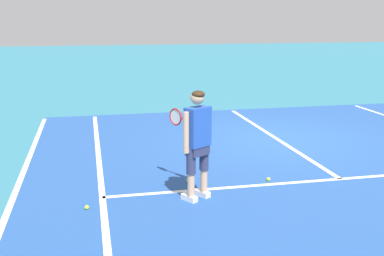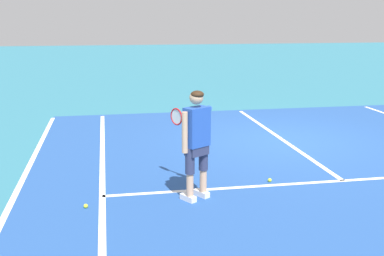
{
  "view_description": "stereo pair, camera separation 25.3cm",
  "coord_description": "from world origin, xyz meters",
  "px_view_note": "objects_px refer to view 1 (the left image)",
  "views": [
    {
      "loc": [
        -4.24,
        -10.05,
        2.77
      ],
      "look_at": [
        -2.66,
        -2.83,
        1.05
      ],
      "focal_mm": 44.58,
      "sensor_mm": 36.0,
      "label": 1
    },
    {
      "loc": [
        -3.99,
        -10.1,
        2.77
      ],
      "look_at": [
        -2.66,
        -2.83,
        1.05
      ],
      "focal_mm": 44.58,
      "sensor_mm": 36.0,
      "label": 2
    }
  ],
  "objects_px": {
    "tennis_ball_near_feet": "(268,179)",
    "tennis_ball_by_baseline": "(87,207)",
    "tennis_ball_mid_court": "(188,181)",
    "tennis_player": "(197,137)"
  },
  "relations": [
    {
      "from": "tennis_ball_near_feet",
      "to": "tennis_ball_by_baseline",
      "type": "bearing_deg",
      "value": -168.75
    },
    {
      "from": "tennis_player",
      "to": "tennis_ball_near_feet",
      "type": "xyz_separation_m",
      "value": [
        1.4,
        0.53,
        -0.96
      ]
    },
    {
      "from": "tennis_player",
      "to": "tennis_ball_mid_court",
      "type": "distance_m",
      "value": 1.21
    },
    {
      "from": "tennis_ball_mid_court",
      "to": "tennis_ball_by_baseline",
      "type": "bearing_deg",
      "value": -154.04
    },
    {
      "from": "tennis_player",
      "to": "tennis_ball_near_feet",
      "type": "distance_m",
      "value": 1.78
    },
    {
      "from": "tennis_player",
      "to": "tennis_ball_near_feet",
      "type": "bearing_deg",
      "value": 20.57
    },
    {
      "from": "tennis_player",
      "to": "tennis_ball_mid_court",
      "type": "xyz_separation_m",
      "value": [
        0.03,
        0.74,
        -0.96
      ]
    },
    {
      "from": "tennis_player",
      "to": "tennis_ball_mid_court",
      "type": "height_order",
      "value": "tennis_player"
    },
    {
      "from": "tennis_ball_near_feet",
      "to": "tennis_ball_mid_court",
      "type": "relative_size",
      "value": 1.0
    },
    {
      "from": "tennis_ball_near_feet",
      "to": "tennis_ball_by_baseline",
      "type": "height_order",
      "value": "same"
    }
  ]
}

